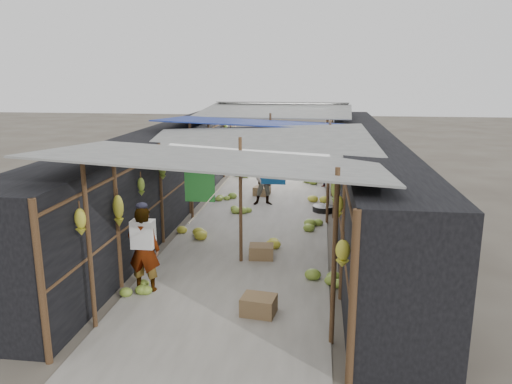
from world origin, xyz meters
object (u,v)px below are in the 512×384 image
at_px(crate_near, 259,306).
at_px(shopper_blue, 266,180).
at_px(black_basin, 323,209).
at_px(vendor_seated, 323,173).
at_px(vendor_elderly, 144,249).

xyz_separation_m(crate_near, shopper_blue, (-0.64, 6.89, 0.59)).
xyz_separation_m(black_basin, shopper_blue, (-1.69, 0.54, 0.66)).
height_order(black_basin, shopper_blue, shopper_blue).
bearing_deg(crate_near, shopper_blue, 103.53).
distance_m(black_basin, shopper_blue, 1.89).
bearing_deg(crate_near, vendor_seated, 91.95).
height_order(vendor_elderly, shopper_blue, vendor_elderly).
bearing_deg(crate_near, black_basin, 88.84).
xyz_separation_m(vendor_elderly, vendor_seated, (3.18, 8.86, -0.31)).
height_order(crate_near, vendor_elderly, vendor_elderly).
bearing_deg(shopper_blue, black_basin, -25.89).
relative_size(crate_near, shopper_blue, 0.36).
bearing_deg(vendor_seated, shopper_blue, -25.47).
xyz_separation_m(crate_near, vendor_elderly, (-2.13, 0.66, 0.63)).
relative_size(crate_near, black_basin, 0.92).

